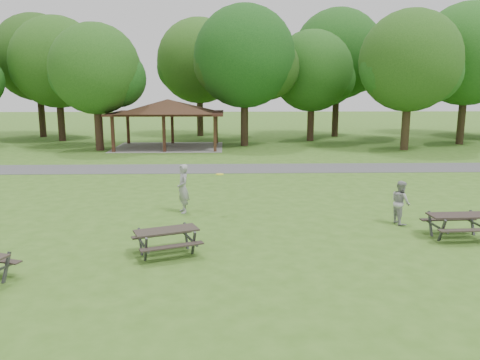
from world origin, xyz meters
The scene contains 18 objects.
ground centered at (0.00, 0.00, 0.00)m, with size 160.00×160.00×0.00m, color #3B681D.
asphalt_path centered at (0.00, 14.00, 0.01)m, with size 120.00×3.20×0.02m, color #49494C.
pavilion centered at (-4.00, 24.00, 3.06)m, with size 8.60×7.01×3.76m.
tree_row_c centered at (-13.90, 29.03, 6.54)m, with size 8.19×7.80×10.67m.
tree_row_d centered at (-8.92, 22.53, 5.77)m, with size 6.93×6.60×9.27m.
tree_row_e centered at (2.10, 25.03, 6.78)m, with size 8.40×8.00×11.02m.
tree_row_f centered at (8.09, 28.53, 5.84)m, with size 7.35×7.00×9.55m.
tree_row_g centered at (14.09, 22.03, 6.33)m, with size 7.77×7.40×10.25m.
tree_row_h centered at (20.10, 25.53, 7.03)m, with size 8.61×8.20×11.37m.
tree_deep_a centered at (-16.90, 32.53, 7.13)m, with size 8.40×8.00×11.38m.
tree_deep_b centered at (-1.90, 33.03, 6.89)m, with size 8.40×8.00×11.13m.
tree_deep_c centered at (11.10, 32.03, 7.44)m, with size 8.82×8.40×11.90m.
tree_deep_d centered at (24.10, 33.53, 7.03)m, with size 8.40×8.00×11.27m.
picnic_table_middle centered at (-1.19, -0.21, 0.56)m, with size 2.14×1.94×0.76m.
picnic_table_far centered at (7.71, 1.00, 0.58)m, with size 1.87×1.53×0.78m.
frisbee_in_flight centered at (0.26, 4.02, 1.52)m, with size 0.33×0.33×0.02m.
frisbee_thrower centered at (-1.12, 4.33, 0.92)m, with size 0.67×0.44×1.83m, color #939395.
frisbee_catcher centered at (6.48, 2.62, 0.76)m, with size 0.74×0.57×1.51m, color #A3A3A6.
Camera 1 is at (0.49, -12.81, 4.63)m, focal length 35.00 mm.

